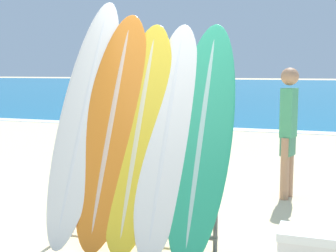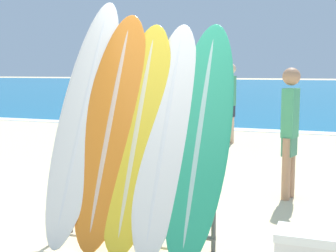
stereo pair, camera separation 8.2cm
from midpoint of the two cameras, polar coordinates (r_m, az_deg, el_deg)
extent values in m
cube|color=#146693|center=(41.89, 17.56, 4.45)|extent=(120.00, 60.00, 0.00)
cube|color=white|center=(12.31, 12.92, -0.60)|extent=(120.00, 0.60, 0.01)
cylinder|color=#47474C|center=(4.64, -12.33, -6.99)|extent=(0.04, 0.04, 0.96)
cylinder|color=#47474C|center=(4.09, 5.26, -8.75)|extent=(0.04, 0.04, 0.96)
cylinder|color=#47474C|center=(4.22, -4.16, -1.87)|extent=(1.48, 0.04, 0.04)
cylinder|color=#47474C|center=(4.42, -4.07, -12.43)|extent=(1.48, 0.04, 0.04)
ellipsoid|color=silver|center=(4.52, -10.64, 1.21)|extent=(0.53, 1.18, 2.29)
ellipsoid|color=silver|center=(4.52, -10.64, 1.21)|extent=(0.09, 1.14, 2.20)
ellipsoid|color=orange|center=(4.33, -7.35, 0.02)|extent=(0.60, 1.03, 2.13)
ellipsoid|color=beige|center=(4.33, -7.35, 0.02)|extent=(0.11, 1.00, 2.05)
ellipsoid|color=yellow|center=(4.21, -4.12, -0.87)|extent=(0.56, 1.00, 2.03)
ellipsoid|color=beige|center=(4.21, -4.12, -0.87)|extent=(0.10, 0.97, 1.95)
ellipsoid|color=silver|center=(4.11, -0.68, -1.07)|extent=(0.49, 1.06, 2.03)
ellipsoid|color=silver|center=(4.11, -0.68, -1.07)|extent=(0.09, 1.03, 1.95)
ellipsoid|color=#289E70|center=(4.02, 3.53, -1.32)|extent=(0.54, 1.05, 2.02)
ellipsoid|color=#9AC3B3|center=(4.02, 3.53, -1.32)|extent=(0.10, 1.02, 1.94)
cylinder|color=#A87A5B|center=(6.03, 14.18, -4.79)|extent=(0.11, 0.11, 0.76)
cylinder|color=#A87A5B|center=(5.88, 13.66, -5.08)|extent=(0.11, 0.11, 0.76)
cube|color=#478466|center=(5.91, 14.00, -2.41)|extent=(0.18, 0.24, 0.23)
cube|color=#42996B|center=(5.85, 14.12, 1.58)|extent=(0.20, 0.26, 0.60)
sphere|color=#A87A5B|center=(5.83, 14.25, 5.87)|extent=(0.22, 0.22, 0.22)
cylinder|color=beige|center=(10.01, 6.58, 0.13)|extent=(0.11, 0.11, 0.81)
cylinder|color=beige|center=(10.17, 7.04, 0.23)|extent=(0.11, 0.11, 0.81)
cube|color=#282D38|center=(10.06, 6.84, 1.78)|extent=(0.19, 0.26, 0.24)
cube|color=#42996B|center=(10.03, 6.87, 4.28)|extent=(0.22, 0.28, 0.63)
sphere|color=beige|center=(10.02, 6.91, 6.95)|extent=(0.23, 0.23, 0.23)
cylinder|color=#A87A5B|center=(11.64, 4.94, 0.98)|extent=(0.11, 0.11, 0.76)
cylinder|color=#A87A5B|center=(11.62, 4.13, 0.98)|extent=(0.11, 0.11, 0.76)
cube|color=#282D38|center=(11.60, 4.55, 2.29)|extent=(0.25, 0.20, 0.23)
cube|color=gold|center=(11.58, 4.57, 4.33)|extent=(0.27, 0.23, 0.60)
sphere|color=#A87A5B|center=(11.57, 4.59, 6.51)|extent=(0.22, 0.22, 0.22)
cylinder|color=#A87A5B|center=(6.72, -4.91, -3.51)|extent=(0.10, 0.10, 0.74)
cylinder|color=#A87A5B|center=(6.70, -6.27, -3.56)|extent=(0.10, 0.10, 0.74)
cube|color=#282D38|center=(6.67, -5.62, -1.35)|extent=(0.25, 0.22, 0.22)
cube|color=#3370BC|center=(6.62, -5.66, 2.08)|extent=(0.27, 0.25, 0.58)
sphere|color=#A87A5B|center=(6.60, -5.70, 5.77)|extent=(0.21, 0.21, 0.21)
cube|color=white|center=(3.81, 16.52, -12.57)|extent=(0.50, 0.33, 0.07)
camera|label=1|loc=(0.04, -90.47, -0.06)|focal=50.00mm
camera|label=2|loc=(0.04, 89.53, 0.06)|focal=50.00mm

